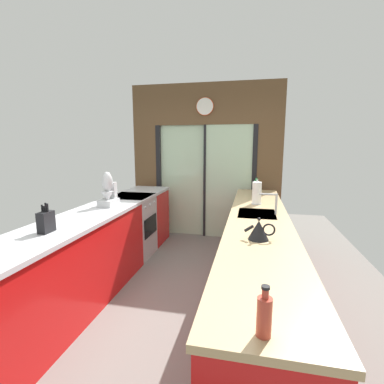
% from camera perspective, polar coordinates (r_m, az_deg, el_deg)
% --- Properties ---
extents(ground_plane, '(5.04, 7.60, 0.02)m').
position_cam_1_polar(ground_plane, '(3.64, -2.43, -17.76)').
color(ground_plane, slate).
extents(back_wall_unit, '(2.64, 0.12, 2.70)m').
position_cam_1_polar(back_wall_unit, '(4.99, 2.69, 8.06)').
color(back_wall_unit, brown).
rests_on(back_wall_unit, ground_plane).
extents(left_counter_run, '(0.62, 3.80, 0.92)m').
position_cam_1_polar(left_counter_run, '(3.39, -19.98, -11.70)').
color(left_counter_run, red).
rests_on(left_counter_run, ground_plane).
extents(right_counter_run, '(0.62, 3.80, 0.92)m').
position_cam_1_polar(right_counter_run, '(3.07, 13.15, -13.67)').
color(right_counter_run, red).
rests_on(right_counter_run, ground_plane).
extents(sink_faucet, '(0.19, 0.02, 0.23)m').
position_cam_1_polar(sink_faucet, '(3.14, 16.15, -1.60)').
color(sink_faucet, '#B7BABC').
rests_on(sink_faucet, right_counter_run).
extents(oven_range, '(0.60, 0.60, 0.92)m').
position_cam_1_polar(oven_range, '(4.33, -12.07, -6.79)').
color(oven_range, '#B7BABC').
rests_on(oven_range, ground_plane).
extents(knife_block, '(0.08, 0.14, 0.26)m').
position_cam_1_polar(knife_block, '(2.72, -27.56, -5.36)').
color(knife_block, black).
rests_on(knife_block, left_counter_run).
extents(stand_mixer, '(0.17, 0.27, 0.42)m').
position_cam_1_polar(stand_mixer, '(3.58, -16.65, -0.16)').
color(stand_mixer, '#B7BABC').
rests_on(stand_mixer, left_counter_run).
extents(kettle, '(0.24, 0.17, 0.18)m').
position_cam_1_polar(kettle, '(2.31, 13.44, -7.51)').
color(kettle, black).
rests_on(kettle, right_counter_run).
extents(soap_bottle_near, '(0.06, 0.06, 0.21)m').
position_cam_1_polar(soap_bottle_near, '(1.24, 14.49, -23.13)').
color(soap_bottle_near, '#B23D2D').
rests_on(soap_bottle_near, right_counter_run).
extents(soap_bottle_far, '(0.07, 0.07, 0.26)m').
position_cam_1_polar(soap_bottle_far, '(4.30, 12.91, 0.97)').
color(soap_bottle_far, '#339E56').
rests_on(soap_bottle_far, right_counter_run).
extents(paper_towel_roll, '(0.13, 0.13, 0.31)m').
position_cam_1_polar(paper_towel_roll, '(3.62, 13.03, -0.23)').
color(paper_towel_roll, '#B7BABC').
rests_on(paper_towel_roll, right_counter_run).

